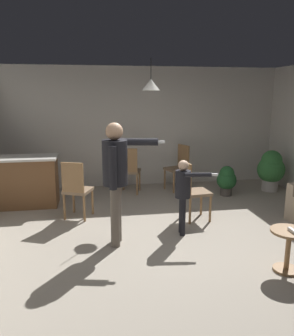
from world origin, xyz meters
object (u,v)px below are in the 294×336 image
dining_chair_by_counter (179,166)px  dining_chair_near_wall (129,169)px  potted_plant_corner (227,179)px  spare_remote_on_table (292,230)px  kitchen_counter (24,181)px  dining_chair_spare (192,189)px  potted_plant_by_wall (271,169)px  side_table_by_couch (288,245)px  person_child (184,189)px  person_adult (116,171)px  dining_chair_centre_back (76,188)px

dining_chair_by_counter → dining_chair_near_wall: same height
potted_plant_corner → spare_remote_on_table: (-0.49, -3.10, 0.19)m
spare_remote_on_table → kitchen_counter: bearing=139.0°
dining_chair_spare → potted_plant_by_wall: bearing=116.7°
dining_chair_spare → dining_chair_near_wall: bearing=-158.8°
side_table_by_couch → person_child: 1.62m
dining_chair_spare → side_table_by_couch: bearing=13.5°
person_adult → dining_chair_near_wall: person_adult is taller
kitchen_counter → person_adult: 2.59m
person_adult → dining_chair_by_counter: bearing=160.7°
dining_chair_centre_back → person_adult: bearing=-38.9°
dining_chair_spare → dining_chair_by_counter: bearing=166.3°
side_table_by_couch → person_adult: bearing=150.8°
person_adult → potted_plant_by_wall: person_adult is taller
dining_chair_spare → potted_plant_by_wall: 2.64m
person_adult → person_child: person_adult is taller
potted_plant_corner → spare_remote_on_table: potted_plant_corner is taller
dining_chair_centre_back → spare_remote_on_table: size_ratio=7.69×
side_table_by_couch → dining_chair_centre_back: (-2.55, 2.19, 0.22)m
person_adult → dining_chair_spare: (1.31, 0.73, -0.52)m
spare_remote_on_table → person_child: bearing=125.7°
potted_plant_by_wall → spare_remote_on_table: size_ratio=6.93×
potted_plant_by_wall → person_adult: bearing=-148.7°
potted_plant_corner → kitchen_counter: bearing=-179.8°
person_adult → dining_chair_by_counter: size_ratio=1.72×
dining_chair_spare → spare_remote_on_table: size_ratio=7.69×
dining_chair_centre_back → dining_chair_spare: 1.95m
side_table_by_couch → dining_chair_spare: bearing=109.3°
person_child → dining_chair_by_counter: 2.45m
dining_chair_near_wall → dining_chair_centre_back: size_ratio=1.00×
person_child → dining_chair_by_counter: bearing=174.2°
dining_chair_centre_back → dining_chair_spare: same height
dining_chair_near_wall → dining_chair_by_counter: bearing=23.2°
kitchen_counter → person_adult: bearing=-50.5°
potted_plant_corner → potted_plant_by_wall: bearing=9.5°
person_child → dining_chair_spare: 0.65m
person_adult → dining_chair_by_counter: person_adult is taller
person_adult → kitchen_counter: bearing=-128.4°
dining_chair_centre_back → potted_plant_by_wall: (4.14, 1.05, -0.05)m
potted_plant_corner → dining_chair_near_wall: bearing=167.0°
side_table_by_couch → person_adult: size_ratio=0.30×
dining_chair_spare → potted_plant_by_wall: dining_chair_spare is taller
dining_chair_by_counter → potted_plant_by_wall: bearing=-122.3°
kitchen_counter → person_adult: person_adult is taller
person_adult → potted_plant_corner: size_ratio=2.73×
person_child → person_adult: bearing=-72.7°
side_table_by_couch → person_child: person_child is taller
person_adult → person_child: (1.00, 0.18, -0.36)m
person_child → potted_plant_by_wall: size_ratio=1.27×
side_table_by_couch → spare_remote_on_table: (-0.00, -0.05, 0.21)m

